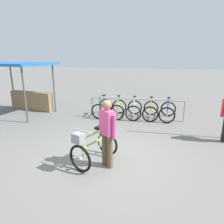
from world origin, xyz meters
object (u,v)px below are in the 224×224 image
object	(u,v)px
racked_bike_lime	(118,109)
market_stall	(23,83)
racked_bike_white	(134,109)
racked_bike_yellow	(151,110)
racked_bike_teal	(102,108)
featured_bicycle	(92,147)
racked_bike_blue	(168,111)
person_with_featured_bike	(107,131)

from	to	relation	value
racked_bike_lime	market_stall	world-z (taller)	market_stall
racked_bike_white	racked_bike_yellow	size ratio (longest dim) A/B	1.06
racked_bike_teal	racked_bike_lime	distance (m)	0.70
featured_bicycle	racked_bike_teal	bearing A→B (deg)	103.09
racked_bike_yellow	featured_bicycle	distance (m)	4.31
racked_bike_lime	racked_bike_yellow	bearing A→B (deg)	2.64
racked_bike_lime	racked_bike_blue	size ratio (longest dim) A/B	1.00
racked_bike_teal	featured_bicycle	world-z (taller)	same
racked_bike_yellow	person_with_featured_bike	size ratio (longest dim) A/B	0.67
racked_bike_white	racked_bike_blue	world-z (taller)	same
featured_bicycle	market_stall	bearing A→B (deg)	140.87
person_with_featured_bike	racked_bike_lime	bearing A→B (deg)	98.63
racked_bike_yellow	market_stall	xyz separation A→B (m)	(-5.86, -0.33, 1.03)
racked_bike_yellow	person_with_featured_bike	world-z (taller)	person_with_featured_bike
racked_bike_lime	person_with_featured_bike	xyz separation A→B (m)	(0.62, -4.09, 0.54)
racked_bike_yellow	market_stall	size ratio (longest dim) A/B	0.32
racked_bike_blue	market_stall	bearing A→B (deg)	-176.86
racked_bike_teal	market_stall	distance (m)	3.90
racked_bike_yellow	racked_bike_blue	xyz separation A→B (m)	(0.70, 0.03, 0.00)
racked_bike_yellow	racked_bike_teal	bearing A→B (deg)	-177.36
racked_bike_white	person_with_featured_bike	bearing A→B (deg)	-91.08
racked_bike_yellow	featured_bicycle	world-z (taller)	same
person_with_featured_bike	racked_bike_yellow	bearing A→B (deg)	79.41
racked_bike_blue	market_stall	xyz separation A→B (m)	(-6.56, -0.36, 1.03)
racked_bike_teal	racked_bike_yellow	size ratio (longest dim) A/B	1.01
racked_bike_blue	person_with_featured_bike	world-z (taller)	person_with_featured_bike
racked_bike_teal	racked_bike_lime	size ratio (longest dim) A/B	0.96
racked_bike_yellow	featured_bicycle	xyz separation A→B (m)	(-1.15, -4.15, 0.08)
featured_bicycle	person_with_featured_bike	xyz separation A→B (m)	(0.38, -0.00, 0.46)
racked_bike_teal	featured_bicycle	size ratio (longest dim) A/B	0.88
racked_bike_blue	market_stall	distance (m)	6.65
racked_bike_white	racked_bike_blue	size ratio (longest dim) A/B	1.00
racked_bike_yellow	racked_bike_blue	bearing A→B (deg)	2.64
person_with_featured_bike	featured_bicycle	bearing A→B (deg)	179.48
racked_bike_white	market_stall	bearing A→B (deg)	-176.72
racked_bike_yellow	racked_bike_white	bearing A→B (deg)	-177.36
racked_bike_teal	racked_bike_lime	bearing A→B (deg)	2.64
racked_bike_yellow	featured_bicycle	bearing A→B (deg)	-105.53
racked_bike_teal	racked_bike_blue	bearing A→B (deg)	2.64
person_with_featured_bike	racked_bike_teal	bearing A→B (deg)	108.02
racked_bike_yellow	racked_bike_blue	distance (m)	0.70
racked_bike_yellow	market_stall	bearing A→B (deg)	-176.80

